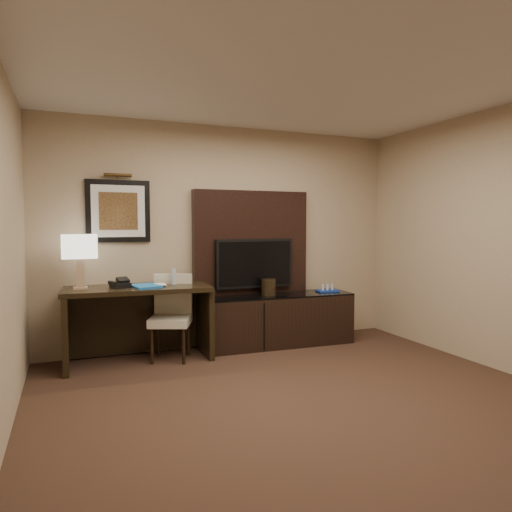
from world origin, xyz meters
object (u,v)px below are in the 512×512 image
desk_phone (120,283)px  desk_chair (171,320)px  credenza (279,319)px  water_bottle (173,276)px  desk (139,324)px  tv (254,263)px  minibar_tray (328,288)px  table_lamp (80,262)px  ice_bucket (269,287)px

desk_phone → desk_chair: bearing=-22.7°
desk_phone → credenza: bearing=-15.5°
credenza → water_bottle: 1.45m
desk → tv: 1.58m
credenza → minibar_tray: 0.77m
tv → desk_phone: bearing=-172.6°
desk_chair → table_lamp: table_lamp is taller
credenza → minibar_tray: bearing=0.9°
tv → desk_phone: 1.65m
desk → ice_bucket: ice_bucket is taller
desk → ice_bucket: bearing=5.7°
credenza → table_lamp: (-2.30, 0.01, 0.79)m
tv → water_bottle: (-1.04, -0.14, -0.10)m
credenza → desk_phone: 1.99m
ice_bucket → credenza: bearing=4.0°
table_lamp → desk_phone: (0.40, -0.08, -0.24)m
water_bottle → minibar_tray: (2.00, -0.02, -0.23)m
desk_chair → desk_phone: (-0.52, 0.05, 0.43)m
desk_phone → water_bottle: 0.59m
table_lamp → desk_phone: size_ratio=3.09×
credenza → ice_bucket: size_ratio=9.24×
desk → desk_phone: size_ratio=8.45×
desk_chair → table_lamp: size_ratio=1.58×
credenza → ice_bucket: bearing=-173.0°
credenza → ice_bucket: 0.44m
desk_chair → table_lamp: bearing=-165.1°
table_lamp → desk_chair: bearing=-7.7°
water_bottle → ice_bucket: (1.17, -0.01, -0.18)m
table_lamp → desk: bearing=-5.5°
credenza → desk_chair: 1.39m
desk_chair → table_lamp: 1.14m
desk → table_lamp: table_lamp is taller
credenza → minibar_tray: (0.68, -0.03, 0.37)m
water_bottle → ice_bucket: 1.19m
credenza → tv: tv is taller
desk → minibar_tray: 2.41m
table_lamp → minibar_tray: 3.01m
credenza → desk: bearing=-175.3°
desk → table_lamp: (-0.58, 0.06, 0.70)m
desk → table_lamp: 0.91m
desk → desk_chair: size_ratio=1.73×
desk_phone → water_bottle: water_bottle is taller
tv → ice_bucket: bearing=-49.5°
desk → minibar_tray: bearing=4.8°
desk → minibar_tray: size_ratio=5.63×
ice_bucket → minibar_tray: 0.83m
desk_chair → water_bottle: water_bottle is taller
desk → credenza: size_ratio=0.84×
desk → desk_chair: bearing=-7.2°
desk → tv: bearing=11.7°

